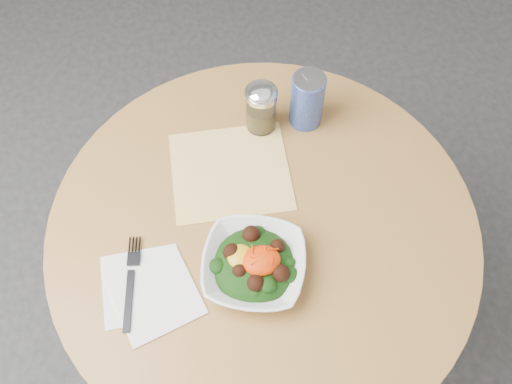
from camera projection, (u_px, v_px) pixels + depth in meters
ground at (261, 330)px, 1.83m from camera, size 6.00×6.00×0.00m
table at (262, 263)px, 1.35m from camera, size 0.90×0.90×0.75m
cloth_napkin at (231, 171)px, 1.25m from camera, size 0.27×0.25×0.00m
paper_napkins at (149, 291)px, 1.11m from camera, size 0.20×0.20×0.00m
salad_bowl at (254, 265)px, 1.11m from camera, size 0.26×0.26×0.08m
fork at (131, 279)px, 1.12m from camera, size 0.06×0.20×0.00m
spice_shaker at (261, 108)px, 1.26m from camera, size 0.07×0.07×0.13m
beverage_can at (307, 100)px, 1.26m from camera, size 0.07×0.07×0.14m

